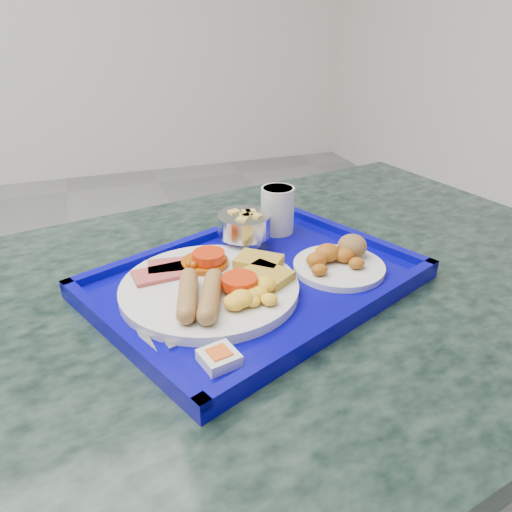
{
  "coord_description": "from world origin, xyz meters",
  "views": [
    {
      "loc": [
        0.82,
        -1.05,
        1.24
      ],
      "look_at": [
        1.05,
        -0.39,
        0.88
      ],
      "focal_mm": 35.0,
      "sensor_mm": 36.0,
      "label": 1
    }
  ],
  "objects_px": {
    "tray": "(256,281)",
    "bread_plate": "(340,260)",
    "juice_cup": "(277,208)",
    "fruit_bowl": "(244,225)",
    "main_plate": "(215,285)",
    "table": "(268,385)"
  },
  "relations": [
    {
      "from": "tray",
      "to": "bread_plate",
      "type": "height_order",
      "value": "bread_plate"
    },
    {
      "from": "juice_cup",
      "to": "bread_plate",
      "type": "bearing_deg",
      "value": -76.44
    },
    {
      "from": "tray",
      "to": "fruit_bowl",
      "type": "xyz_separation_m",
      "value": [
        0.02,
        0.11,
        0.05
      ]
    },
    {
      "from": "main_plate",
      "to": "bread_plate",
      "type": "relative_size",
      "value": 1.81
    },
    {
      "from": "tray",
      "to": "juice_cup",
      "type": "bearing_deg",
      "value": 58.0
    },
    {
      "from": "table",
      "to": "juice_cup",
      "type": "bearing_deg",
      "value": 64.52
    },
    {
      "from": "table",
      "to": "fruit_bowl",
      "type": "xyz_separation_m",
      "value": [
        -0.0,
        0.12,
        0.27
      ]
    },
    {
      "from": "main_plate",
      "to": "juice_cup",
      "type": "bearing_deg",
      "value": 46.5
    },
    {
      "from": "table",
      "to": "bread_plate",
      "type": "distance_m",
      "value": 0.27
    },
    {
      "from": "main_plate",
      "to": "bread_plate",
      "type": "height_order",
      "value": "bread_plate"
    },
    {
      "from": "table",
      "to": "juice_cup",
      "type": "distance_m",
      "value": 0.33
    },
    {
      "from": "main_plate",
      "to": "fruit_bowl",
      "type": "bearing_deg",
      "value": 56.02
    },
    {
      "from": "table",
      "to": "bread_plate",
      "type": "bearing_deg",
      "value": -5.33
    },
    {
      "from": "tray",
      "to": "fruit_bowl",
      "type": "height_order",
      "value": "fruit_bowl"
    },
    {
      "from": "table",
      "to": "bread_plate",
      "type": "relative_size",
      "value": 9.63
    },
    {
      "from": "tray",
      "to": "juice_cup",
      "type": "distance_m",
      "value": 0.2
    },
    {
      "from": "table",
      "to": "main_plate",
      "type": "bearing_deg",
      "value": -168.19
    },
    {
      "from": "main_plate",
      "to": "juice_cup",
      "type": "distance_m",
      "value": 0.26
    },
    {
      "from": "bread_plate",
      "to": "fruit_bowl",
      "type": "distance_m",
      "value": 0.18
    },
    {
      "from": "tray",
      "to": "juice_cup",
      "type": "height_order",
      "value": "juice_cup"
    },
    {
      "from": "table",
      "to": "main_plate",
      "type": "height_order",
      "value": "main_plate"
    },
    {
      "from": "bread_plate",
      "to": "fruit_bowl",
      "type": "bearing_deg",
      "value": 133.85
    }
  ]
}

